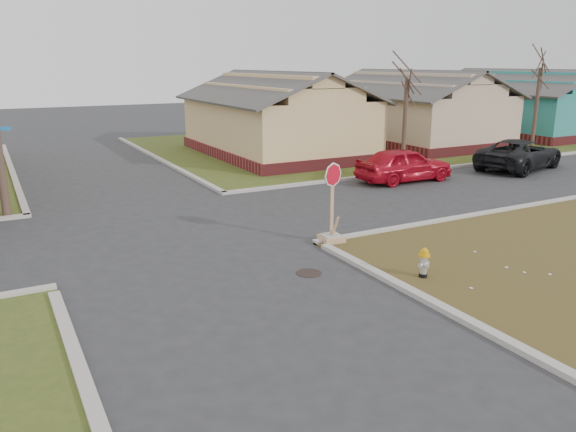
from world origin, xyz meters
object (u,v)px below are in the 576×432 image
fire_hydrant (424,261)px  stop_sign (332,225)px  red_sedan (404,164)px  dark_pickup (520,154)px

fire_hydrant → stop_sign: stop_sign is taller
fire_hydrant → stop_sign: 3.49m
stop_sign → red_sedan: 9.60m
red_sedan → stop_sign: bearing=129.1°
stop_sign → dark_pickup: size_ratio=0.44×
fire_hydrant → red_sedan: red_sedan is taller
fire_hydrant → red_sedan: size_ratio=0.17×
fire_hydrant → red_sedan: (7.13, 9.37, 0.30)m
stop_sign → red_sedan: (7.57, 5.91, 0.20)m
stop_sign → dark_pickup: bearing=25.8°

